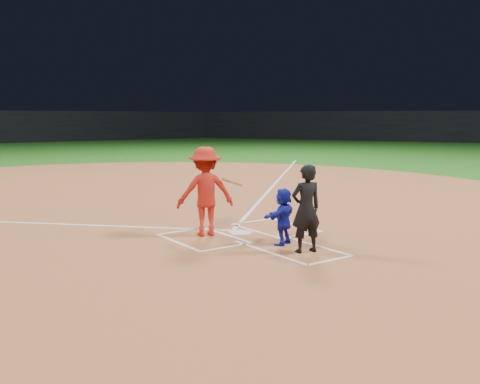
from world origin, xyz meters
TOP-DOWN VIEW (x-y plane):
  - ground at (0.00, 0.00)m, footprint 120.00×120.00m
  - home_plate_dirt at (0.00, 6.00)m, footprint 28.00×28.00m
  - stadium_wall_right at (42.00, 24.00)m, footprint 31.04×52.56m
  - home_plate at (0.00, 0.00)m, footprint 0.60×0.60m
  - catcher at (0.08, -1.36)m, footprint 1.11×0.73m
  - umpire at (0.04, -2.09)m, footprint 0.68×0.52m
  - chalk_markings at (0.00, 5.29)m, footprint 28.35×17.32m
  - batter_at_plate at (-0.75, 0.26)m, footprint 1.69×1.08m

SIDE VIEW (x-z plane):
  - ground at x=0.00m, z-range 0.00..0.00m
  - home_plate_dirt at x=0.00m, z-range 0.00..0.01m
  - chalk_markings at x=0.00m, z-range 0.01..0.02m
  - home_plate at x=0.00m, z-range 0.01..0.03m
  - catcher at x=0.08m, z-range 0.01..1.16m
  - umpire at x=0.04m, z-range 0.01..1.69m
  - batter_at_plate at x=-0.75m, z-range 0.01..1.93m
  - stadium_wall_right at x=42.00m, z-range 0.00..3.20m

